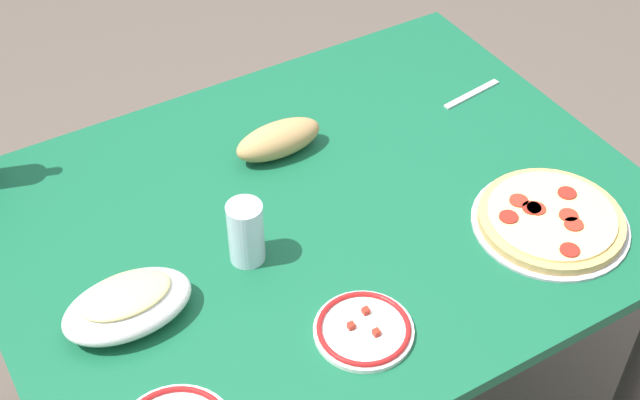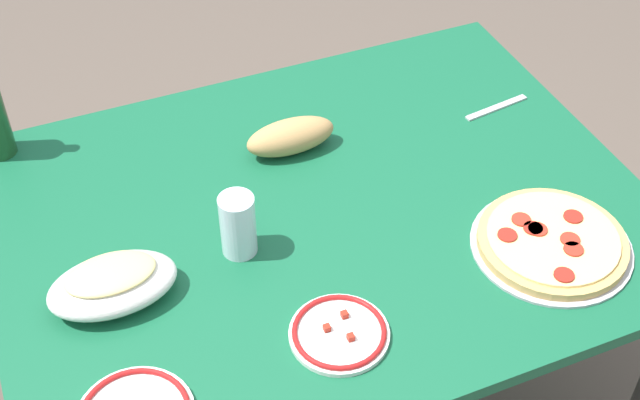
# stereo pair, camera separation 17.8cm
# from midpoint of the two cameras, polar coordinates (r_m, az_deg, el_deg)

# --- Properties ---
(dining_table) EXTENTS (1.33, 1.01, 0.70)m
(dining_table) POSITION_cam_midpoint_polar(r_m,az_deg,el_deg) (1.88, -2.72, -3.06)
(dining_table) COLOR #145938
(dining_table) RESTS_ON ground
(pepperoni_pizza) EXTENTS (0.32, 0.32, 0.03)m
(pepperoni_pizza) POSITION_cam_midpoint_polar(r_m,az_deg,el_deg) (1.80, 11.98, -1.38)
(pepperoni_pizza) COLOR #B7B7BC
(pepperoni_pizza) RESTS_ON dining_table
(baked_pasta_dish) EXTENTS (0.24, 0.15, 0.08)m
(baked_pasta_dish) POSITION_cam_midpoint_polar(r_m,az_deg,el_deg) (1.64, -15.44, -6.64)
(baked_pasta_dish) COLOR white
(baked_pasta_dish) RESTS_ON dining_table
(water_glass) EXTENTS (0.07, 0.07, 0.13)m
(water_glass) POSITION_cam_midpoint_polar(r_m,az_deg,el_deg) (1.68, -7.85, -2.24)
(water_glass) COLOR silver
(water_glass) RESTS_ON dining_table
(side_plate_near) EXTENTS (0.18, 0.18, 0.02)m
(side_plate_near) POSITION_cam_midpoint_polar(r_m,az_deg,el_deg) (1.58, -0.41, -8.53)
(side_plate_near) COLOR white
(side_plate_near) RESTS_ON dining_table
(bread_loaf) EXTENTS (0.20, 0.08, 0.08)m
(bread_loaf) POSITION_cam_midpoint_polar(r_m,az_deg,el_deg) (1.92, -5.36, 3.79)
(bread_loaf) COLOR tan
(bread_loaf) RESTS_ON dining_table
(fork_left) EXTENTS (0.17, 0.04, 0.00)m
(fork_left) POSITION_cam_midpoint_polar(r_m,az_deg,el_deg) (2.12, 7.41, 6.70)
(fork_left) COLOR #B7B7BC
(fork_left) RESTS_ON dining_table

